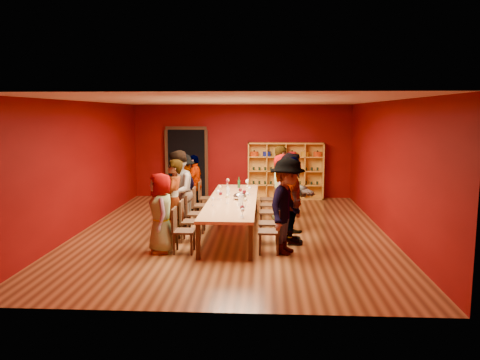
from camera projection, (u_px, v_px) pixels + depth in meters
name	position (u px, v px, depth m)	size (l,w,h in m)	color
room_shell	(232.00, 167.00, 10.67)	(7.10, 9.10, 3.04)	brown
tasting_table	(232.00, 202.00, 10.78)	(1.10, 4.50, 0.75)	tan
doorway	(187.00, 163.00, 15.20)	(1.40, 0.17, 2.30)	black
shelving_unit	(285.00, 168.00, 14.94)	(2.40, 0.40, 1.80)	gold
chair_person_left_0	(180.00, 228.00, 9.15)	(0.42, 0.42, 0.89)	#321D10
person_left_0	(161.00, 213.00, 9.13)	(0.77, 0.42, 1.57)	#141637
chair_person_left_1	(187.00, 219.00, 9.96)	(0.42, 0.42, 0.89)	#321D10
person_left_1	(174.00, 201.00, 9.92)	(0.64, 0.47, 1.76)	#4A4A4F
chair_person_left_2	(193.00, 211.00, 10.73)	(0.42, 0.42, 0.89)	#321D10
person_left_2	(178.00, 192.00, 10.68)	(0.92, 0.50, 1.89)	#D08B8D
chair_person_left_3	(199.00, 203.00, 11.70)	(0.42, 0.42, 0.89)	#321D10
person_left_3	(183.00, 188.00, 11.67)	(1.12, 0.46, 1.73)	#D28D99
chair_person_left_4	(204.00, 196.00, 12.70)	(0.42, 0.42, 0.89)	#321D10
person_left_4	(195.00, 184.00, 12.67)	(0.94, 0.43, 1.61)	#45454A
chair_person_right_0	(273.00, 228.00, 9.11)	(0.42, 0.42, 0.89)	#321D10
person_right_0	(287.00, 206.00, 9.03)	(1.21, 0.50, 1.88)	#47484C
chair_person_right_1	(272.00, 220.00, 9.80)	(0.42, 0.42, 0.89)	#321D10
person_right_1	(292.00, 201.00, 9.72)	(1.07, 0.49, 1.83)	#151D3A
chair_person_right_2	(272.00, 209.00, 10.91)	(0.42, 0.42, 0.89)	#321D10
person_right_2	(291.00, 192.00, 10.82)	(1.70, 0.49, 1.83)	#151D3A
chair_person_right_3	(271.00, 202.00, 11.75)	(0.42, 0.42, 0.89)	#321D10
person_right_3	(282.00, 188.00, 11.69)	(0.84, 0.46, 1.72)	#5475AE
chair_person_right_4	(271.00, 197.00, 12.54)	(0.42, 0.42, 0.89)	#321D10
person_right_4	(282.00, 181.00, 12.46)	(0.68, 0.50, 1.87)	silver
wine_glass_0	(218.00, 192.00, 10.80)	(0.09, 0.09, 0.22)	white
wine_glass_1	(240.00, 190.00, 11.19)	(0.08, 0.08, 0.20)	white
wine_glass_2	(244.00, 192.00, 10.83)	(0.09, 0.09, 0.21)	white
wine_glass_3	(220.00, 188.00, 11.56)	(0.08, 0.08, 0.21)	white
wine_glass_4	(227.00, 182.00, 12.47)	(0.09, 0.09, 0.22)	white
wine_glass_5	(242.00, 208.00, 9.02)	(0.09, 0.09, 0.21)	white
wine_glass_6	(213.00, 199.00, 10.06)	(0.07, 0.07, 0.18)	white
wine_glass_7	(228.00, 181.00, 12.69)	(0.09, 0.09, 0.22)	white
wine_glass_8	(227.00, 197.00, 10.28)	(0.08, 0.08, 0.20)	white
wine_glass_9	(248.00, 181.00, 12.69)	(0.08, 0.08, 0.20)	white
wine_glass_10	(249.00, 189.00, 11.43)	(0.08, 0.08, 0.19)	white
wine_glass_11	(221.00, 187.00, 11.66)	(0.08, 0.08, 0.20)	white
wine_glass_12	(221.00, 194.00, 10.70)	(0.08, 0.08, 0.19)	white
wine_glass_13	(245.00, 200.00, 9.91)	(0.08, 0.08, 0.19)	white
wine_glass_14	(247.00, 187.00, 11.71)	(0.07, 0.07, 0.18)	white
wine_glass_15	(247.00, 182.00, 12.47)	(0.09, 0.09, 0.22)	white
wine_glass_16	(242.00, 211.00, 8.87)	(0.08, 0.08, 0.19)	white
wine_glass_17	(247.00, 195.00, 10.62)	(0.08, 0.08, 0.19)	white
spittoon_bowl	(240.00, 196.00, 10.77)	(0.31, 0.31, 0.17)	#AEB1B5
carafe_a	(228.00, 192.00, 11.18)	(0.12, 0.12, 0.23)	white
carafe_b	(241.00, 200.00, 10.02)	(0.14, 0.14, 0.29)	white
wine_bottle	(239.00, 184.00, 12.45)	(0.10, 0.10, 0.30)	#153C1D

